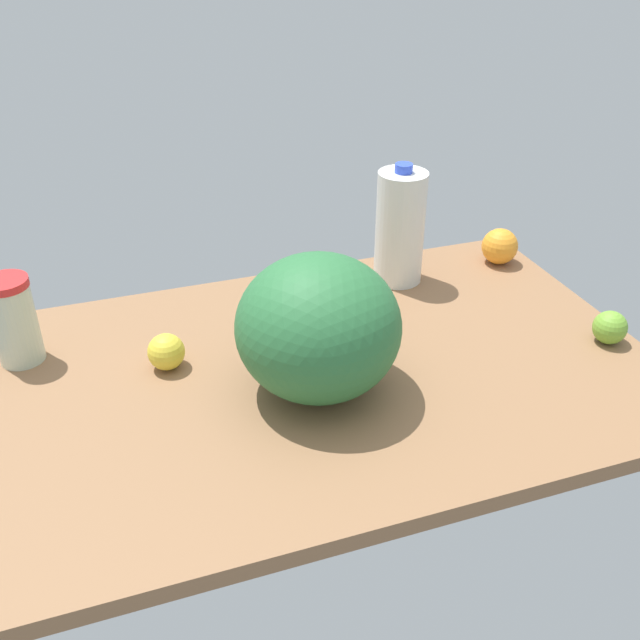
% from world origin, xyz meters
% --- Properties ---
extents(countertop, '(1.20, 0.76, 0.03)m').
position_xyz_m(countertop, '(0.00, 0.00, 0.01)').
color(countertop, '#8D6341').
rests_on(countertop, ground).
extents(watermelon, '(0.27, 0.27, 0.24)m').
position_xyz_m(watermelon, '(0.02, 0.05, 0.15)').
color(watermelon, '#2C6F3B').
rests_on(watermelon, countertop).
extents(milk_jug, '(0.10, 0.10, 0.26)m').
position_xyz_m(milk_jug, '(-0.27, -0.26, 0.15)').
color(milk_jug, white).
rests_on(milk_jug, countertop).
extents(tumbler_cup, '(0.08, 0.08, 0.16)m').
position_xyz_m(tumbler_cup, '(0.50, -0.20, 0.11)').
color(tumbler_cup, beige).
rests_on(tumbler_cup, countertop).
extents(orange_beside_bowl, '(0.08, 0.08, 0.08)m').
position_xyz_m(orange_beside_bowl, '(-0.52, -0.26, 0.07)').
color(orange_beside_bowl, orange).
rests_on(orange_beside_bowl, countertop).
extents(lime_by_jug, '(0.06, 0.06, 0.06)m').
position_xyz_m(lime_by_jug, '(-0.54, 0.10, 0.06)').
color(lime_by_jug, '#6FA833').
rests_on(lime_by_jug, countertop).
extents(lemon_loose, '(0.07, 0.07, 0.07)m').
position_xyz_m(lemon_loose, '(0.26, -0.09, 0.06)').
color(lemon_loose, yellow).
rests_on(lemon_loose, countertop).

